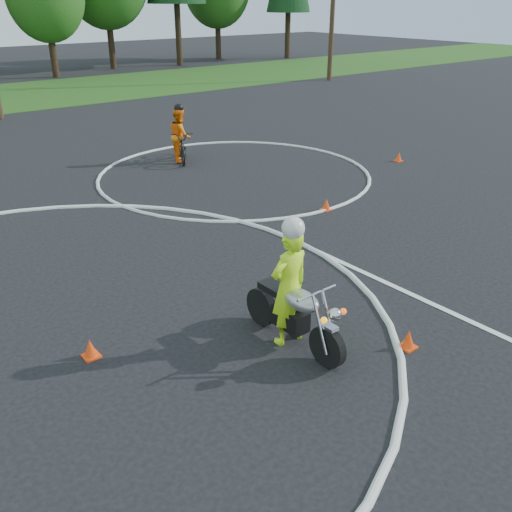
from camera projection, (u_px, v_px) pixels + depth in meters
ground at (95, 440)px, 6.90m from camera, size 120.00×120.00×0.00m
course_markings at (106, 268)px, 11.22m from camera, size 19.05×19.05×0.12m
primary_motorcycle at (295, 314)px, 8.56m from camera, size 0.74×2.12×1.11m
rider_primary_grp at (289, 284)px, 8.46m from camera, size 0.69×0.45×2.07m
rider_second_grp at (181, 141)px, 18.22m from camera, size 1.39×2.01×1.83m
traffic_cones at (243, 264)px, 11.08m from camera, size 18.38×7.22×0.30m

